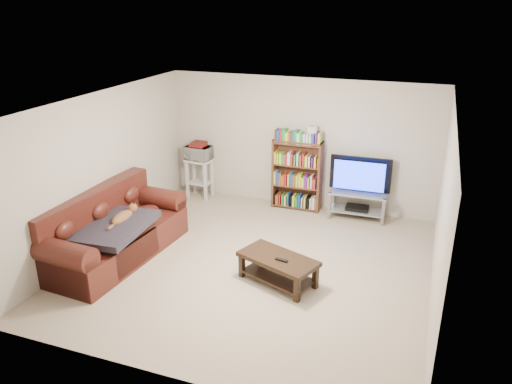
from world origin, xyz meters
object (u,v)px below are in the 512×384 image
at_px(coffee_table, 278,265).
at_px(tv_stand, 358,200).
at_px(sofa, 112,235).
at_px(bookshelf, 297,174).

xyz_separation_m(coffee_table, tv_stand, (0.68, 2.56, 0.06)).
bearing_deg(coffee_table, sofa, -156.72).
bearing_deg(coffee_table, bookshelf, 120.94).
bearing_deg(sofa, coffee_table, 6.80).
xyz_separation_m(tv_stand, bookshelf, (-1.15, 0.08, 0.34)).
height_order(tv_stand, bookshelf, bookshelf).
relative_size(coffee_table, tv_stand, 1.20).
bearing_deg(tv_stand, coffee_table, -105.98).
height_order(coffee_table, bookshelf, bookshelf).
xyz_separation_m(sofa, tv_stand, (3.29, 2.67, -0.01)).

